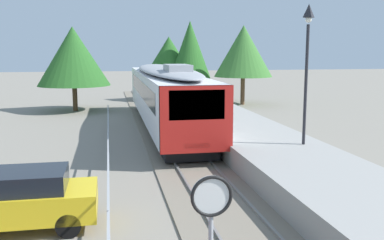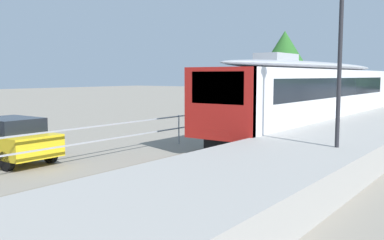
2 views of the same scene
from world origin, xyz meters
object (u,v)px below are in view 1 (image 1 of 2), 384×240
at_px(platform_lamp_mid_platform, 307,48).
at_px(speed_limit_sign, 211,221).
at_px(commuter_train, 166,92).
at_px(parked_hatchback_yellow, 19,199).

xyz_separation_m(platform_lamp_mid_platform, speed_limit_sign, (-6.05, -9.83, -2.50)).
bearing_deg(speed_limit_sign, commuter_train, 84.54).
xyz_separation_m(commuter_train, platform_lamp_mid_platform, (4.22, -9.34, 2.48)).
relative_size(platform_lamp_mid_platform, parked_hatchback_yellow, 1.34).
height_order(platform_lamp_mid_platform, speed_limit_sign, platform_lamp_mid_platform).
distance_m(platform_lamp_mid_platform, speed_limit_sign, 11.81).
bearing_deg(commuter_train, speed_limit_sign, -95.46).
xyz_separation_m(commuter_train, speed_limit_sign, (-1.83, -19.17, -0.02)).
bearing_deg(commuter_train, parked_hatchback_yellow, -112.08).
bearing_deg(parked_hatchback_yellow, commuter_train, 67.92).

